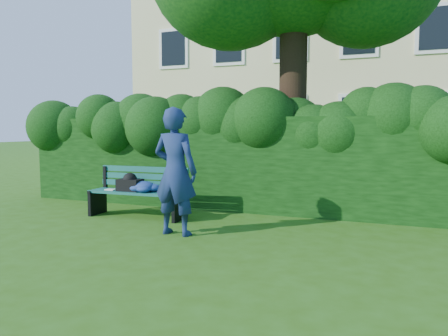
% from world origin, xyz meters
% --- Properties ---
extents(ground, '(80.00, 80.00, 0.00)m').
position_xyz_m(ground, '(0.00, 0.00, 0.00)').
color(ground, '#2B550F').
rests_on(ground, ground).
extents(apartment_building, '(16.00, 8.08, 12.00)m').
position_xyz_m(apartment_building, '(-0.00, 13.99, 6.00)').
color(apartment_building, '#CCC589').
rests_on(apartment_building, ground).
extents(hedge, '(10.00, 1.00, 1.80)m').
position_xyz_m(hedge, '(0.00, 2.20, 0.90)').
color(hedge, black).
rests_on(hedge, ground).
extents(park_bench, '(1.80, 0.63, 0.89)m').
position_xyz_m(park_bench, '(-1.70, 0.69, 0.50)').
color(park_bench, '#0D4539').
rests_on(park_bench, ground).
extents(man_reading, '(0.71, 0.48, 1.90)m').
position_xyz_m(man_reading, '(-0.45, -0.22, 0.95)').
color(man_reading, navy).
rests_on(man_reading, ground).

